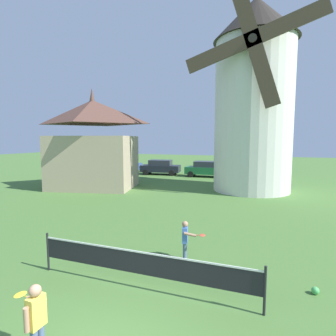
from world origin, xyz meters
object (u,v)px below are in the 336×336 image
at_px(parked_car_blue, 122,165).
at_px(parked_car_green, 206,169).
at_px(windmill, 254,94).
at_px(stray_ball, 315,291).
at_px(player_far, 186,238).
at_px(parked_car_black, 160,167).
at_px(parked_car_cream, 262,170).
at_px(chapel, 93,145).
at_px(tennis_net, 140,263).
at_px(player_near, 36,318).

height_order(parked_car_blue, parked_car_green, same).
bearing_deg(parked_car_green, windmill, -52.37).
relative_size(windmill, stray_ball, 75.97).
height_order(player_far, stray_ball, player_far).
xyz_separation_m(parked_car_black, parked_car_cream, (10.29, 0.72, 0.00)).
bearing_deg(player_far, chapel, 136.35).
bearing_deg(parked_car_blue, player_far, -55.59).
relative_size(stray_ball, parked_car_cream, 0.04).
relative_size(tennis_net, stray_ball, 32.45).
relative_size(parked_car_black, parked_car_cream, 1.00).
bearing_deg(windmill, player_near, -98.06).
relative_size(parked_car_black, chapel, 0.57).
bearing_deg(parked_car_black, chapel, -101.57).
xyz_separation_m(windmill, stray_ball, (2.30, -13.54, -6.87)).
bearing_deg(stray_ball, tennis_net, -162.70).
relative_size(player_far, parked_car_blue, 0.27).
distance_m(windmill, player_far, 14.32).
distance_m(parked_car_black, parked_car_cream, 10.32).
relative_size(stray_ball, parked_car_blue, 0.04).
relative_size(tennis_net, parked_car_cream, 1.37).
distance_m(tennis_net, stray_ball, 4.32).
bearing_deg(tennis_net, parked_car_cream, 83.58).
height_order(windmill, tennis_net, windmill).
xyz_separation_m(tennis_net, parked_car_cream, (2.44, 21.72, 0.12)).
height_order(player_near, parked_car_cream, parked_car_cream).
distance_m(tennis_net, parked_car_black, 22.41).
height_order(windmill, parked_car_black, windmill).
xyz_separation_m(windmill, player_near, (-2.46, -17.41, -6.20)).
bearing_deg(chapel, tennis_net, -50.56).
height_order(windmill, stray_ball, windmill).
xyz_separation_m(player_far, stray_ball, (3.50, -0.71, -0.62)).
xyz_separation_m(parked_car_green, parked_car_cream, (5.36, 0.80, 0.00)).
xyz_separation_m(player_near, player_far, (1.27, 4.58, -0.06)).
distance_m(tennis_net, parked_car_blue, 25.41).
height_order(parked_car_black, parked_car_green, same).
bearing_deg(parked_car_black, stray_ball, -58.82).
height_order(parked_car_black, parked_car_cream, same).
height_order(windmill, parked_car_blue, windmill).
distance_m(player_near, parked_car_cream, 24.51).
distance_m(player_near, chapel, 17.20).
height_order(parked_car_blue, chapel, chapel).
relative_size(parked_car_blue, parked_car_cream, 1.06).
bearing_deg(tennis_net, parked_car_black, 110.50).
xyz_separation_m(parked_car_blue, parked_car_cream, (15.45, -0.12, -0.00)).
height_order(tennis_net, parked_car_black, parked_car_black).
height_order(player_far, parked_car_black, parked_car_black).
relative_size(player_far, stray_ball, 6.84).
bearing_deg(windmill, player_far, -95.32).
xyz_separation_m(stray_ball, parked_car_black, (-11.93, 19.72, 0.72)).
bearing_deg(parked_car_blue, parked_car_cream, -0.43).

